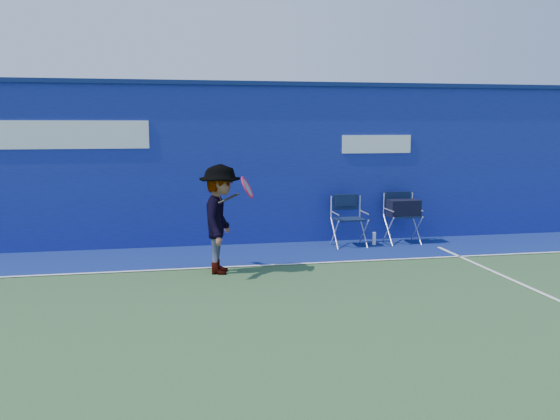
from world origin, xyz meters
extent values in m
plane|color=#32552D|center=(0.00, 0.00, 0.00)|extent=(80.00, 80.00, 0.00)
cube|color=navy|center=(0.00, 5.20, 1.50)|extent=(24.00, 0.40, 3.00)
cube|color=navy|center=(0.00, 5.20, 3.04)|extent=(24.00, 0.50, 0.08)
cube|color=white|center=(-3.00, 4.99, 2.10)|extent=(4.50, 0.02, 0.50)
cube|color=white|center=(3.60, 4.99, 1.90)|extent=(1.40, 0.02, 0.35)
cube|color=navy|center=(0.00, 4.10, 0.00)|extent=(24.00, 1.80, 0.01)
cube|color=white|center=(0.00, 3.20, 0.01)|extent=(24.00, 0.06, 0.01)
cube|color=#0F1A39|center=(2.89, 4.44, 0.52)|extent=(0.50, 0.42, 0.03)
cube|color=silver|center=(2.89, 4.69, 0.73)|extent=(0.57, 0.02, 0.42)
cube|color=#0F1A39|center=(2.89, 4.69, 0.81)|extent=(0.50, 0.03, 0.29)
cube|color=#0F1A39|center=(2.89, 4.69, 0.85)|extent=(0.42, 0.06, 0.23)
cube|color=#0F1A39|center=(4.00, 4.55, 0.53)|extent=(0.51, 0.43, 0.03)
cube|color=silver|center=(4.00, 4.80, 0.74)|extent=(0.58, 0.03, 0.43)
cube|color=#0F1A39|center=(4.00, 4.80, 0.83)|extent=(0.51, 0.03, 0.30)
cube|color=black|center=(4.00, 4.51, 0.69)|extent=(0.58, 0.34, 0.32)
cylinder|color=white|center=(3.40, 4.47, 0.12)|extent=(0.07, 0.07, 0.25)
imported|color=#EA4738|center=(0.34, 2.89, 0.84)|extent=(0.84, 1.19, 1.68)
torus|color=#BE1940|center=(0.74, 2.77, 1.33)|extent=(0.29, 0.41, 0.35)
cylinder|color=gray|center=(0.74, 2.77, 1.33)|extent=(0.23, 0.34, 0.28)
cylinder|color=black|center=(0.44, 2.68, 1.18)|extent=(0.32, 0.13, 0.18)
camera|label=1|loc=(-0.47, -6.07, 2.27)|focal=38.00mm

